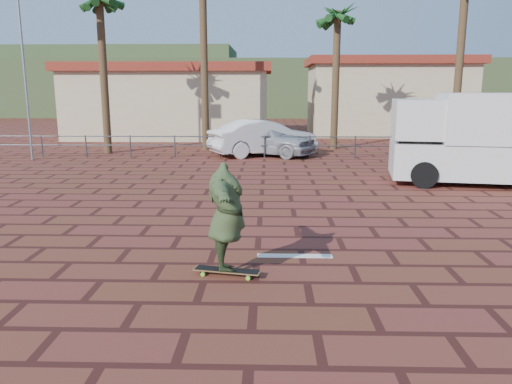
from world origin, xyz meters
TOP-DOWN VIEW (x-y plane):
  - ground at (0.00, 0.00)m, footprint 120.00×120.00m
  - paint_stripe at (0.70, -1.20)m, footprint 1.40×0.22m
  - guardrail at (0.00, 12.00)m, footprint 24.06×0.06m
  - flagpole at (-9.87, 11.00)m, footprint 1.30×0.10m
  - palm_far_left at (-7.50, 13.50)m, footprint 2.40×2.40m
  - palm_center at (3.50, 15.50)m, footprint 2.40×2.40m
  - building_west at (-6.00, 22.00)m, footprint 12.60×7.60m
  - building_east at (8.00, 24.00)m, footprint 10.60×6.60m
  - hill_front at (0.00, 50.00)m, footprint 70.00×18.00m
  - hill_back at (-22.00, 56.00)m, footprint 35.00×14.00m
  - longboard at (-0.48, -2.23)m, footprint 1.15×0.47m
  - skateboarder at (-0.48, -2.23)m, footprint 0.95×2.29m
  - campervan at (7.10, 6.13)m, footprint 5.91×3.23m
  - car_silver at (0.02, 13.00)m, footprint 5.03×3.88m
  - car_white at (-0.07, 13.00)m, footprint 5.20×3.86m

SIDE VIEW (x-z plane):
  - ground at x=0.00m, z-range 0.00..0.00m
  - paint_stripe at x=0.70m, z-range 0.00..0.01m
  - longboard at x=-0.48m, z-range 0.04..0.15m
  - guardrail at x=0.00m, z-range 0.18..1.18m
  - car_silver at x=0.02m, z-range 0.00..1.60m
  - car_white at x=-0.07m, z-range 0.00..1.64m
  - skateboarder at x=-0.48m, z-range 0.11..1.91m
  - campervan at x=7.10m, z-range 0.08..2.98m
  - building_west at x=-6.00m, z-range 0.03..4.53m
  - building_east at x=8.00m, z-range 0.04..5.04m
  - hill_front at x=0.00m, z-range 0.00..6.00m
  - hill_back at x=-22.00m, z-range 0.00..8.00m
  - flagpole at x=-9.87m, z-range 0.64..8.64m
  - palm_center at x=3.50m, z-range 2.49..10.24m
  - palm_far_left at x=-7.50m, z-range 2.71..10.96m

